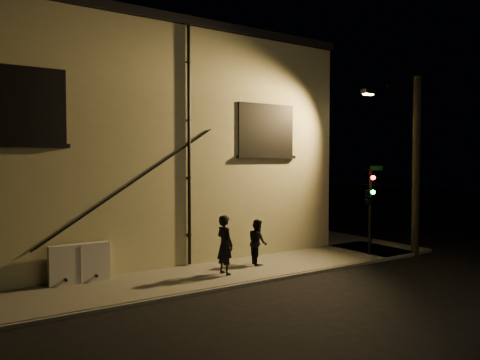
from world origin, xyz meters
TOP-DOWN VIEW (x-y plane):
  - ground at (0.00, 0.00)m, footprint 90.00×90.00m
  - sidewalk at (1.22, 4.39)m, footprint 21.00×16.00m
  - building at (-3.00, 8.99)m, footprint 16.20×12.23m
  - utility_cabinet at (-5.64, 2.70)m, footprint 1.79×0.30m
  - pedestrian_a at (-1.45, 1.14)m, footprint 0.52×0.74m
  - pedestrian_b at (0.27, 1.71)m, footprint 0.82×0.93m
  - traffic_signal at (4.72, 0.54)m, footprint 1.13×2.01m
  - streetlamp_pole at (6.69, 0.02)m, footprint 2.02×1.39m

SIDE VIEW (x-z plane):
  - ground at x=0.00m, z-range 0.00..0.00m
  - sidewalk at x=1.22m, z-range 0.00..0.12m
  - utility_cabinet at x=-5.64m, z-range 0.12..1.29m
  - pedestrian_b at x=0.27m, z-range 0.12..1.72m
  - pedestrian_a at x=-1.45m, z-range 0.12..2.04m
  - traffic_signal at x=4.72m, z-range 0.72..4.20m
  - streetlamp_pole at x=6.69m, z-range 0.23..7.34m
  - building at x=-3.00m, z-range 0.00..8.80m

